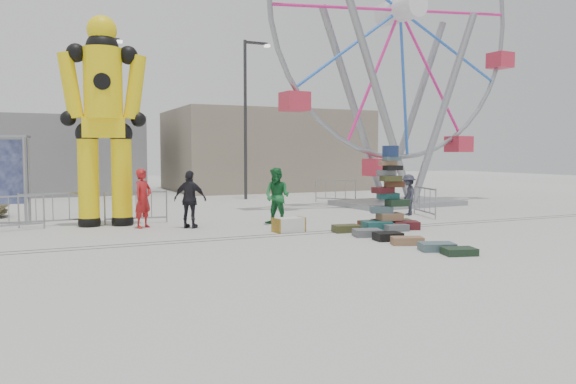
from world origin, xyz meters
name	(u,v)px	position (x,y,z in m)	size (l,w,h in m)	color
ground	(308,238)	(0.00, 0.00, 0.00)	(90.00, 90.00, 0.00)	#9E9E99
track_line_near	(298,235)	(0.00, 0.60, 0.00)	(40.00, 0.04, 0.01)	#47443F
track_line_far	(292,233)	(0.00, 1.00, 0.00)	(40.00, 0.04, 0.01)	#47443F
building_right	(266,151)	(7.00, 20.00, 2.50)	(12.00, 8.00, 5.00)	gray
building_left	(48,156)	(-6.00, 22.00, 2.20)	(10.00, 8.00, 4.40)	gray
lamp_post_right	(247,111)	(3.09, 13.00, 4.48)	(1.41, 0.25, 8.00)	#2D2D30
lamp_post_left	(97,109)	(-3.91, 15.00, 4.48)	(1.41, 0.25, 8.00)	#2D2D30
suitcase_tower	(389,206)	(3.14, 0.63, 0.72)	(1.94, 1.63, 2.58)	#1B5252
crash_test_dummy	(104,113)	(-4.77, 5.04, 3.64)	(2.76, 1.21, 6.91)	black
ferris_wheel	(400,36)	(8.09, 7.05, 7.53)	(13.17, 3.59, 15.30)	gray
steamer_trunk	(289,225)	(0.03, 1.32, 0.21)	(0.90, 0.52, 0.42)	silver
row_case_0	(346,228)	(1.56, 0.55, 0.11)	(0.77, 0.49, 0.22)	#3F4221
row_case_1	(367,233)	(1.66, -0.46, 0.10)	(0.76, 0.57, 0.21)	slate
row_case_2	(388,236)	(1.77, -1.31, 0.11)	(0.72, 0.53, 0.22)	black
row_case_3	(407,241)	(1.81, -2.10, 0.10)	(0.80, 0.43, 0.21)	#976D4D
row_case_4	(437,247)	(1.92, -3.13, 0.10)	(0.82, 0.55, 0.20)	#4D666E
row_case_5	(459,251)	(2.02, -3.80, 0.08)	(0.74, 0.52, 0.17)	#1B311F
barricade_dummy_a	(9,213)	(-7.58, 4.92, 0.55)	(2.00, 0.10, 1.10)	gray
barricade_dummy_b	(53,209)	(-6.33, 5.69, 0.55)	(2.00, 0.10, 1.10)	gray
barricade_dummy_c	(136,207)	(-3.77, 5.25, 0.55)	(2.00, 0.10, 1.10)	gray
barricade_wheel_front	(425,202)	(6.36, 2.95, 0.55)	(2.00, 0.10, 1.10)	gray
barricade_wheel_back	(335,191)	(6.23, 9.45, 0.55)	(2.00, 0.10, 1.10)	gray
pedestrian_red	(143,198)	(-3.76, 4.03, 0.93)	(0.68, 0.45, 1.86)	#A7171A
pedestrian_green	(277,196)	(0.39, 2.99, 0.94)	(0.91, 0.71, 1.87)	#1A6931
pedestrian_black	(190,199)	(-2.43, 3.35, 0.91)	(1.06, 0.44, 1.81)	black
pedestrian_grey	(408,195)	(6.08, 3.56, 0.77)	(1.00, 0.58, 1.55)	#292A36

